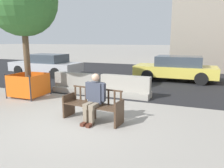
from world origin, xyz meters
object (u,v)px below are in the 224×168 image
street_tree (22,1)px  car_taxi_near (176,68)px  construction_fence (29,84)px  car_sedan_far (46,65)px  jersey_barrier_left (77,84)px  street_bench (93,106)px  jersey_barrier_centre (125,88)px  seated_person (94,97)px

street_tree → car_taxi_near: size_ratio=1.13×
construction_fence → car_sedan_far: bearing=120.6°
jersey_barrier_left → car_taxi_near: size_ratio=0.46×
jersey_barrier_left → construction_fence: bearing=-138.5°
street_bench → car_taxi_near: bearing=77.5°
jersey_barrier_left → street_tree: (-1.43, -1.27, 3.25)m
street_bench → jersey_barrier_left: street_bench is taller
jersey_barrier_centre → car_sedan_far: 7.15m
jersey_barrier_centre → street_tree: size_ratio=0.41×
jersey_barrier_left → construction_fence: construction_fence is taller
jersey_barrier_centre → street_tree: 5.00m
street_tree → car_sedan_far: street_tree is taller
construction_fence → jersey_barrier_centre: bearing=20.3°
street_bench → construction_fence: size_ratio=1.43×
street_tree → car_sedan_far: bearing=120.6°
street_bench → car_taxi_near: car_taxi_near is taller
car_sedan_far → jersey_barrier_left: bearing=-39.0°
seated_person → car_sedan_far: size_ratio=0.29×
jersey_barrier_left → car_sedan_far: 5.40m
street_bench → construction_fence: 3.82m
construction_fence → car_taxi_near: car_taxi_near is taller
seated_person → car_sedan_far: bearing=135.7°
seated_person → jersey_barrier_centre: seated_person is taller
jersey_barrier_centre → car_taxi_near: size_ratio=0.47×
street_bench → car_sedan_far: size_ratio=0.38×
seated_person → car_sedan_far: (-6.36, 6.20, -0.02)m
construction_fence → car_sedan_far: 5.41m
car_taxi_near → seated_person: bearing=-101.8°
seated_person → street_bench: bearing=140.2°
seated_person → jersey_barrier_centre: bearing=90.7°
car_sedan_far → street_bench: bearing=-44.3°
jersey_barrier_left → car_taxi_near: car_taxi_near is taller
jersey_barrier_left → jersey_barrier_centre: bearing=1.5°
car_taxi_near → car_sedan_far: 7.91m
jersey_barrier_left → construction_fence: (-1.43, -1.27, 0.14)m
street_bench → car_sedan_far: (-6.28, 6.13, 0.28)m
jersey_barrier_left → construction_fence: size_ratio=1.64×
jersey_barrier_centre → jersey_barrier_left: (-2.14, -0.06, 0.00)m
street_bench → street_tree: 4.98m
street_bench → jersey_barrier_centre: size_ratio=0.86×
jersey_barrier_centre → jersey_barrier_left: size_ratio=1.01×
street_bench → jersey_barrier_centre: street_bench is taller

